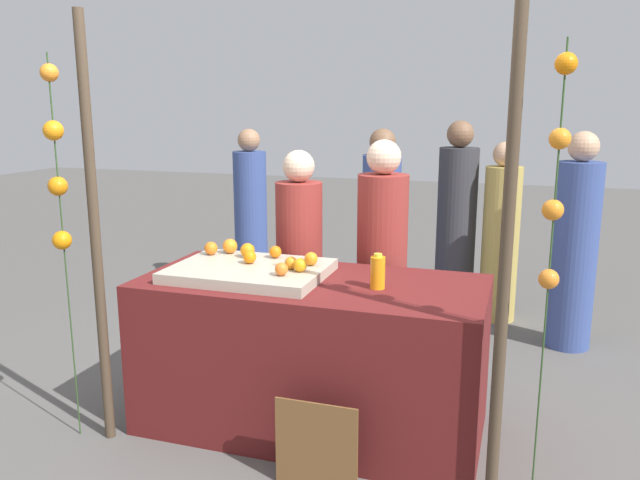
{
  "coord_description": "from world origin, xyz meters",
  "views": [
    {
      "loc": [
        1.11,
        -3.24,
        1.86
      ],
      "look_at": [
        0.0,
        0.15,
        1.08
      ],
      "focal_mm": 35.57,
      "sensor_mm": 36.0,
      "label": 1
    }
  ],
  "objects_px": {
    "stall_counter": "(312,354)",
    "vendor_left": "(299,274)",
    "chalkboard_sign": "(317,447)",
    "vendor_right": "(381,274)",
    "juice_bottle": "(378,272)",
    "orange_1": "(248,250)",
    "orange_0": "(311,259)"
  },
  "relations": [
    {
      "from": "orange_0",
      "to": "chalkboard_sign",
      "type": "distance_m",
      "value": 1.05
    },
    {
      "from": "juice_bottle",
      "to": "chalkboard_sign",
      "type": "relative_size",
      "value": 0.41
    },
    {
      "from": "orange_1",
      "to": "vendor_left",
      "type": "distance_m",
      "value": 0.58
    },
    {
      "from": "orange_1",
      "to": "juice_bottle",
      "type": "xyz_separation_m",
      "value": [
        0.85,
        -0.2,
        -0.01
      ]
    },
    {
      "from": "orange_1",
      "to": "juice_bottle",
      "type": "relative_size",
      "value": 0.45
    },
    {
      "from": "orange_1",
      "to": "juice_bottle",
      "type": "height_order",
      "value": "juice_bottle"
    },
    {
      "from": "juice_bottle",
      "to": "vendor_right",
      "type": "height_order",
      "value": "vendor_right"
    },
    {
      "from": "chalkboard_sign",
      "to": "vendor_right",
      "type": "xyz_separation_m",
      "value": [
        0.02,
        1.28,
        0.54
      ]
    },
    {
      "from": "orange_1",
      "to": "chalkboard_sign",
      "type": "bearing_deg",
      "value": -47.46
    },
    {
      "from": "stall_counter",
      "to": "juice_bottle",
      "type": "relative_size",
      "value": 10.07
    },
    {
      "from": "chalkboard_sign",
      "to": "vendor_right",
      "type": "distance_m",
      "value": 1.39
    },
    {
      "from": "stall_counter",
      "to": "orange_1",
      "type": "xyz_separation_m",
      "value": [
        -0.46,
        0.16,
        0.54
      ]
    },
    {
      "from": "chalkboard_sign",
      "to": "orange_1",
      "type": "bearing_deg",
      "value": 132.54
    },
    {
      "from": "juice_bottle",
      "to": "vendor_left",
      "type": "relative_size",
      "value": 0.12
    },
    {
      "from": "juice_bottle",
      "to": "chalkboard_sign",
      "type": "height_order",
      "value": "juice_bottle"
    },
    {
      "from": "stall_counter",
      "to": "orange_0",
      "type": "bearing_deg",
      "value": 110.74
    },
    {
      "from": "vendor_left",
      "to": "vendor_right",
      "type": "distance_m",
      "value": 0.56
    },
    {
      "from": "chalkboard_sign",
      "to": "stall_counter",
      "type": "bearing_deg",
      "value": 110.81
    },
    {
      "from": "chalkboard_sign",
      "to": "vendor_right",
      "type": "relative_size",
      "value": 0.29
    },
    {
      "from": "juice_bottle",
      "to": "vendor_right",
      "type": "distance_m",
      "value": 0.77
    },
    {
      "from": "stall_counter",
      "to": "orange_0",
      "type": "distance_m",
      "value": 0.55
    },
    {
      "from": "stall_counter",
      "to": "juice_bottle",
      "type": "bearing_deg",
      "value": -5.98
    },
    {
      "from": "orange_0",
      "to": "orange_1",
      "type": "relative_size",
      "value": 0.9
    },
    {
      "from": "stall_counter",
      "to": "vendor_left",
      "type": "bearing_deg",
      "value": 115.48
    },
    {
      "from": "orange_1",
      "to": "vendor_right",
      "type": "xyz_separation_m",
      "value": [
        0.71,
        0.53,
        -0.23
      ]
    },
    {
      "from": "vendor_left",
      "to": "chalkboard_sign",
      "type": "bearing_deg",
      "value": -66.7
    },
    {
      "from": "chalkboard_sign",
      "to": "vendor_right",
      "type": "height_order",
      "value": "vendor_right"
    },
    {
      "from": "juice_bottle",
      "to": "orange_0",
      "type": "bearing_deg",
      "value": 162.34
    },
    {
      "from": "chalkboard_sign",
      "to": "juice_bottle",
      "type": "bearing_deg",
      "value": 73.6
    },
    {
      "from": "vendor_left",
      "to": "orange_1",
      "type": "bearing_deg",
      "value": -107.24
    },
    {
      "from": "orange_0",
      "to": "vendor_right",
      "type": "bearing_deg",
      "value": 64.54
    },
    {
      "from": "orange_0",
      "to": "vendor_left",
      "type": "bearing_deg",
      "value": 116.25
    }
  ]
}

